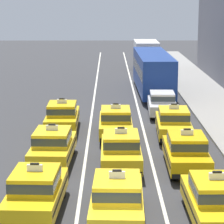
{
  "coord_description": "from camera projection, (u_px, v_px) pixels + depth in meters",
  "views": [
    {
      "loc": [
        -0.45,
        -14.96,
        7.84
      ],
      "look_at": [
        -0.27,
        15.06,
        1.3
      ],
      "focal_mm": 86.5,
      "sensor_mm": 36.0,
      "label": 1
    }
  ],
  "objects": [
    {
      "name": "lane_stripe_left_center",
      "position": [
        92.0,
        115.0,
        35.82
      ],
      "size": [
        0.14,
        80.0,
        0.01
      ],
      "primitive_type": "cube",
      "color": "silver",
      "rests_on": "ground"
    },
    {
      "name": "taxi_left_nearest",
      "position": [
        36.0,
        191.0,
        19.58
      ],
      "size": [
        2.0,
        4.63,
        1.96
      ],
      "color": "black",
      "rests_on": "ground"
    },
    {
      "name": "taxi_right_third",
      "position": [
        173.0,
        122.0,
        30.08
      ],
      "size": [
        1.99,
        4.63,
        1.96
      ],
      "color": "black",
      "rests_on": "ground"
    },
    {
      "name": "lane_stripe_center_right",
      "position": [
        140.0,
        115.0,
        35.84
      ],
      "size": [
        0.14,
        80.0,
        0.01
      ],
      "primitive_type": "cube",
      "color": "silver",
      "rests_on": "ground"
    },
    {
      "name": "taxi_center_nearest",
      "position": [
        117.0,
        198.0,
        18.85
      ],
      "size": [
        1.96,
        4.61,
        1.96
      ],
      "color": "black",
      "rests_on": "ground"
    },
    {
      "name": "box_truck_right_sixth",
      "position": [
        146.0,
        55.0,
        55.29
      ],
      "size": [
        2.34,
        6.98,
        3.27
      ],
      "color": "black",
      "rests_on": "ground"
    },
    {
      "name": "taxi_center_third",
      "position": [
        116.0,
        122.0,
        30.18
      ],
      "size": [
        1.83,
        4.57,
        1.96
      ],
      "color": "black",
      "rests_on": "ground"
    },
    {
      "name": "taxi_right_second",
      "position": [
        186.0,
        151.0,
        24.54
      ],
      "size": [
        1.89,
        4.59,
        1.96
      ],
      "color": "black",
      "rests_on": "ground"
    },
    {
      "name": "taxi_right_nearest",
      "position": [
        215.0,
        200.0,
        18.7
      ],
      "size": [
        1.85,
        4.57,
        1.96
      ],
      "color": "black",
      "rests_on": "ground"
    },
    {
      "name": "taxi_left_third",
      "position": [
        62.0,
        116.0,
        31.65
      ],
      "size": [
        1.86,
        4.57,
        1.96
      ],
      "color": "black",
      "rests_on": "ground"
    },
    {
      "name": "sedan_right_fourth",
      "position": [
        162.0,
        103.0,
        35.65
      ],
      "size": [
        1.91,
        4.36,
        1.58
      ],
      "color": "black",
      "rests_on": "ground"
    },
    {
      "name": "taxi_left_second",
      "position": [
        53.0,
        146.0,
        25.41
      ],
      "size": [
        1.99,
        4.63,
        1.96
      ],
      "color": "black",
      "rests_on": "ground"
    },
    {
      "name": "taxi_center_second",
      "position": [
        121.0,
        149.0,
        24.81
      ],
      "size": [
        1.83,
        4.57,
        1.96
      ],
      "color": "black",
      "rests_on": "ground"
    },
    {
      "name": "bus_right_fifth",
      "position": [
        153.0,
        71.0,
        43.74
      ],
      "size": [
        2.69,
        11.24,
        3.22
      ],
      "color": "black",
      "rests_on": "ground"
    }
  ]
}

